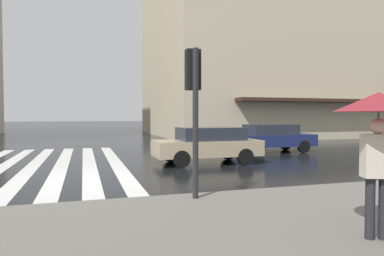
% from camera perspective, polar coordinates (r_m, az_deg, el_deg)
% --- Properties ---
extents(ground_plane, '(220.00, 220.00, 0.00)m').
position_cam_1_polar(ground_plane, '(10.52, -16.01, -8.25)').
color(ground_plane, black).
extents(zebra_crossing, '(13.00, 7.50, 0.01)m').
position_cam_1_polar(zebra_crossing, '(14.66, -26.21, -5.47)').
color(zebra_crossing, silver).
rests_on(zebra_crossing, ground_plane).
extents(haussmann_block_corner, '(18.58, 24.96, 19.46)m').
position_cam_1_polar(haussmann_block_corner, '(37.60, 13.91, 13.73)').
color(haussmann_block_corner, beige).
rests_on(haussmann_block_corner, ground_plane).
extents(traffic_signal_post, '(0.44, 0.30, 3.10)m').
position_cam_1_polar(traffic_signal_post, '(7.37, 0.27, 6.12)').
color(traffic_signal_post, '#232326').
rests_on(traffic_signal_post, sidewalk_pavement).
extents(car_navy, '(1.85, 4.10, 1.41)m').
position_cam_1_polar(car_navy, '(18.37, 12.92, -1.48)').
color(car_navy, navy).
rests_on(car_navy, ground_plane).
extents(car_champagne, '(1.85, 4.10, 1.41)m').
position_cam_1_polar(car_champagne, '(13.71, 2.58, -2.61)').
color(car_champagne, tan).
rests_on(car_champagne, ground_plane).
extents(pedestrian_with_floral_umbrella, '(1.19, 1.19, 2.04)m').
position_cam_1_polar(pedestrian_with_floral_umbrella, '(5.46, 28.07, 1.59)').
color(pedestrian_with_floral_umbrella, beige).
rests_on(pedestrian_with_floral_umbrella, sidewalk_pavement).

